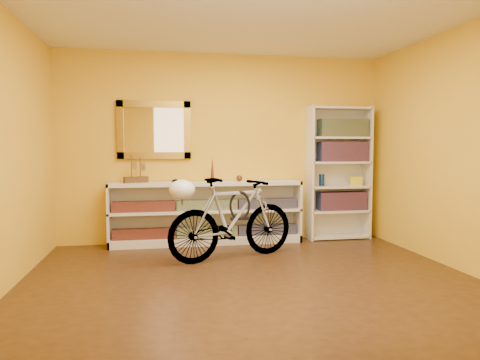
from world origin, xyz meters
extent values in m
cube|color=#311D0D|center=(0.00, 0.00, -0.01)|extent=(4.50, 4.00, 0.01)
cube|color=silver|center=(0.00, 0.00, 2.60)|extent=(4.50, 4.00, 0.01)
cube|color=gold|center=(0.00, 2.00, 1.30)|extent=(4.50, 0.01, 2.60)
cube|color=gold|center=(2.25, 0.00, 1.30)|extent=(0.01, 4.00, 2.60)
cube|color=brown|center=(-0.95, 1.97, 1.55)|extent=(0.98, 0.06, 0.78)
cube|color=silver|center=(0.90, 1.99, 0.25)|extent=(0.09, 0.02, 0.09)
cube|color=black|center=(-0.26, 1.79, 0.17)|extent=(2.50, 0.13, 0.14)
cube|color=navy|center=(-0.26, 1.79, 0.54)|extent=(2.50, 0.13, 0.14)
imported|color=black|center=(-0.67, 1.81, 0.85)|extent=(0.00, 0.00, 0.00)
cone|color=#582E1E|center=(-0.18, 1.81, 1.02)|extent=(0.06, 0.06, 0.34)
sphere|color=#582E1E|center=(0.19, 1.81, 0.89)|extent=(0.08, 0.08, 0.08)
cube|color=maroon|center=(1.70, 1.84, 0.55)|extent=(0.70, 0.22, 0.26)
cube|color=maroon|center=(1.70, 1.84, 1.25)|extent=(0.70, 0.22, 0.28)
cube|color=#184254|center=(1.70, 1.84, 1.59)|extent=(0.70, 0.22, 0.25)
cylinder|color=#163798|center=(1.38, 1.82, 0.85)|extent=(0.08, 0.08, 0.17)
cube|color=maroon|center=(1.45, 1.87, 1.56)|extent=(0.15, 0.15, 0.18)
cube|color=yellow|center=(1.90, 1.80, 0.83)|extent=(0.20, 0.16, 0.13)
imported|color=silver|center=(-0.05, 0.93, 0.48)|extent=(0.93, 1.69, 0.97)
ellipsoid|color=white|center=(-0.64, 0.72, 0.85)|extent=(0.29, 0.27, 0.22)
torus|color=black|center=(0.04, 0.96, 0.63)|extent=(0.25, 0.03, 0.25)
camera|label=1|loc=(-0.87, -4.11, 1.31)|focal=32.95mm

